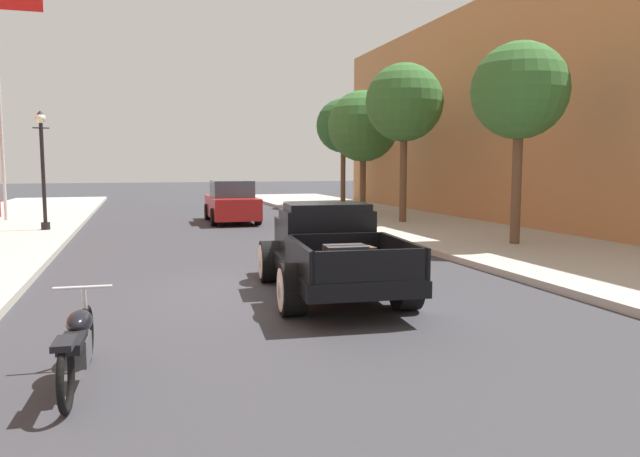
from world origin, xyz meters
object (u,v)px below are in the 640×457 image
Objects in this scene: car_background_red at (232,203)px; flagpole at (5,71)px; street_lamp_far at (43,161)px; street_tree_farthest at (343,126)px; street_tree_nearest at (520,92)px; motorcycle_parked at (77,343)px; hotrod_truck_black at (327,250)px; street_tree_third at (363,126)px; street_tree_second at (404,103)px.

car_background_red is 9.75m from flagpole.
street_tree_farthest is at bearing 33.75° from street_lamp_far.
motorcycle_parked is at bearing -144.35° from street_tree_nearest.
street_tree_farthest is at bearing 70.21° from hotrod_truck_black.
street_tree_nearest is (12.61, -7.45, 1.79)m from street_lamp_far.
street_lamp_far reaches higher than motorcycle_parked.
street_tree_third is at bearing -4.12° from flagpole.
hotrod_truck_black is 0.87× the size of street_tree_second.
flagpole reaches higher than street_tree_second.
street_tree_second reaches higher than car_background_red.
hotrod_truck_black is 15.93m from street_tree_third.
street_lamp_far is at bearing 98.72° from motorcycle_parked.
car_background_red is at bearing 76.37° from motorcycle_parked.
street_tree_nearest is at bearing 35.65° from motorcycle_parked.
street_tree_third reaches higher than car_background_red.
hotrod_truck_black is 12.87m from street_lamp_far.
motorcycle_parked is at bearing -81.28° from street_lamp_far.
car_background_red is at bearing -136.28° from street_tree_farthest.
street_tree_third is (12.28, 3.15, 1.52)m from street_lamp_far.
car_background_red is 0.75× the size of street_tree_second.
street_tree_second is at bearing -89.10° from street_tree_third.
car_background_red is 7.67m from street_tree_second.
hotrod_truck_black reaches higher than motorcycle_parked.
hotrod_truck_black is at bearing 43.60° from motorcycle_parked.
street_lamp_far reaches higher than hotrod_truck_black.
flagpole is 14.99m from street_tree_second.
street_tree_farthest is (7.24, 20.13, 3.53)m from hotrod_truck_black.
car_background_red is at bearing 88.64° from hotrod_truck_black.
car_background_red is (0.32, 13.51, 0.01)m from hotrod_truck_black.
street_tree_second reaches higher than street_tree_farthest.
street_tree_farthest is at bearing 87.36° from street_tree_nearest.
hotrod_truck_black is 8.24m from street_tree_nearest.
car_background_red reaches higher than motorcycle_parked.
street_lamp_far is at bearing -146.25° from street_tree_farthest.
car_background_red is (4.17, 17.17, 0.33)m from motorcycle_parked.
flagpole reaches higher than street_tree_nearest.
motorcycle_parked is 20.89m from street_tree_third.
motorcycle_parked is 26.53m from street_tree_farthest.
car_background_red is 0.47× the size of flagpole.
street_tree_nearest is 0.92× the size of street_tree_second.
hotrod_truck_black is 1.16× the size of car_background_red.
hotrod_truck_black is 12.63m from street_tree_second.
motorcycle_parked is 0.37× the size of street_tree_second.
street_tree_farthest is at bearing 65.01° from motorcycle_parked.
street_tree_nearest reaches higher than street_tree_third.
hotrod_truck_black is at bearing -61.32° from street_lamp_far.
street_lamp_far is 0.42× the size of flagpole.
street_tree_farthest is at bearing 43.72° from car_background_red.
street_tree_second is 9.85m from street_tree_farthest.
flagpole reaches higher than street_tree_third.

